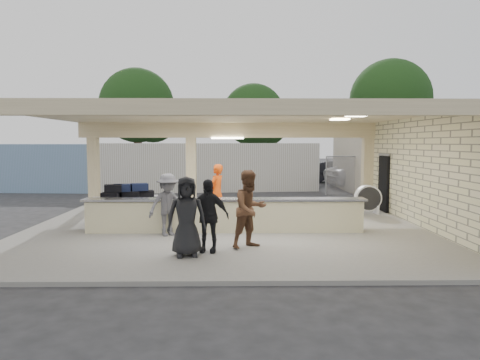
{
  "coord_description": "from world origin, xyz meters",
  "views": [
    {
      "loc": [
        0.28,
        -12.84,
        2.7
      ],
      "look_at": [
        0.46,
        1.0,
        1.49
      ],
      "focal_mm": 32.0,
      "sensor_mm": 36.0,
      "label": 1
    }
  ],
  "objects_px": {
    "baggage_counter": "(225,215)",
    "passenger_a": "(250,209)",
    "drum_fan": "(368,198)",
    "passenger_d": "(187,216)",
    "container_blue": "(16,167)",
    "container_white": "(207,167)",
    "baggage_handler": "(217,192)",
    "passenger_c": "(168,205)",
    "car_white_b": "(443,176)",
    "luggage_cart": "(127,202)",
    "car_white_a": "(374,174)",
    "passenger_b": "(208,216)",
    "car_dark": "(340,172)"
  },
  "relations": [
    {
      "from": "passenger_a",
      "to": "passenger_c",
      "type": "xyz_separation_m",
      "value": [
        -2.25,
        1.41,
        -0.09
      ]
    },
    {
      "from": "passenger_d",
      "to": "baggage_handler",
      "type": "bearing_deg",
      "value": 75.1
    },
    {
      "from": "luggage_cart",
      "to": "container_blue",
      "type": "bearing_deg",
      "value": 116.14
    },
    {
      "from": "passenger_d",
      "to": "container_white",
      "type": "height_order",
      "value": "container_white"
    },
    {
      "from": "car_white_b",
      "to": "baggage_handler",
      "type": "bearing_deg",
      "value": 130.13
    },
    {
      "from": "baggage_handler",
      "to": "container_white",
      "type": "distance_m",
      "value": 9.86
    },
    {
      "from": "car_white_b",
      "to": "drum_fan",
      "type": "bearing_deg",
      "value": 142.36
    },
    {
      "from": "container_blue",
      "to": "car_dark",
      "type": "bearing_deg",
      "value": 16.98
    },
    {
      "from": "passenger_b",
      "to": "car_white_a",
      "type": "relative_size",
      "value": 0.31
    },
    {
      "from": "passenger_c",
      "to": "car_white_b",
      "type": "relative_size",
      "value": 0.41
    },
    {
      "from": "passenger_c",
      "to": "car_white_b",
      "type": "xyz_separation_m",
      "value": [
        14.55,
        13.88,
        -0.29
      ]
    },
    {
      "from": "car_dark",
      "to": "car_white_a",
      "type": "bearing_deg",
      "value": -139.82
    },
    {
      "from": "passenger_b",
      "to": "container_blue",
      "type": "relative_size",
      "value": 0.17
    },
    {
      "from": "car_white_b",
      "to": "car_dark",
      "type": "xyz_separation_m",
      "value": [
        -5.59,
        2.86,
        0.05
      ]
    },
    {
      "from": "passenger_a",
      "to": "passenger_d",
      "type": "height_order",
      "value": "passenger_a"
    },
    {
      "from": "baggage_counter",
      "to": "container_blue",
      "type": "height_order",
      "value": "container_blue"
    },
    {
      "from": "baggage_counter",
      "to": "passenger_a",
      "type": "height_order",
      "value": "passenger_a"
    },
    {
      "from": "baggage_handler",
      "to": "passenger_c",
      "type": "relative_size",
      "value": 1.08
    },
    {
      "from": "passenger_b",
      "to": "container_white",
      "type": "distance_m",
      "value": 14.15
    },
    {
      "from": "luggage_cart",
      "to": "passenger_a",
      "type": "xyz_separation_m",
      "value": [
        3.79,
        -3.0,
        0.24
      ]
    },
    {
      "from": "passenger_b",
      "to": "car_white_b",
      "type": "xyz_separation_m",
      "value": [
        13.33,
        15.67,
        -0.29
      ]
    },
    {
      "from": "baggage_counter",
      "to": "container_white",
      "type": "xyz_separation_m",
      "value": [
        -1.26,
        11.82,
        0.75
      ]
    },
    {
      "from": "baggage_counter",
      "to": "passenger_c",
      "type": "relative_size",
      "value": 4.71
    },
    {
      "from": "baggage_handler",
      "to": "passenger_c",
      "type": "bearing_deg",
      "value": 4.06
    },
    {
      "from": "baggage_counter",
      "to": "passenger_d",
      "type": "height_order",
      "value": "passenger_d"
    },
    {
      "from": "drum_fan",
      "to": "car_white_a",
      "type": "xyz_separation_m",
      "value": [
        3.5,
        10.05,
        0.13
      ]
    },
    {
      "from": "drum_fan",
      "to": "car_white_b",
      "type": "xyz_separation_m",
      "value": [
        7.81,
        10.27,
        0.01
      ]
    },
    {
      "from": "passenger_a",
      "to": "passenger_b",
      "type": "bearing_deg",
      "value": 166.83
    },
    {
      "from": "baggage_handler",
      "to": "container_blue",
      "type": "distance_m",
      "value": 15.26
    },
    {
      "from": "luggage_cart",
      "to": "container_blue",
      "type": "height_order",
      "value": "container_blue"
    },
    {
      "from": "passenger_a",
      "to": "car_white_b",
      "type": "relative_size",
      "value": 0.45
    },
    {
      "from": "container_blue",
      "to": "passenger_c",
      "type": "bearing_deg",
      "value": -45.59
    },
    {
      "from": "luggage_cart",
      "to": "car_white_a",
      "type": "bearing_deg",
      "value": 32.08
    },
    {
      "from": "container_blue",
      "to": "luggage_cart",
      "type": "bearing_deg",
      "value": -46.18
    },
    {
      "from": "baggage_counter",
      "to": "car_white_b",
      "type": "relative_size",
      "value": 1.91
    },
    {
      "from": "luggage_cart",
      "to": "passenger_b",
      "type": "xyz_separation_m",
      "value": [
        2.76,
        -3.39,
        0.14
      ]
    },
    {
      "from": "passenger_a",
      "to": "passenger_c",
      "type": "distance_m",
      "value": 2.65
    },
    {
      "from": "container_blue",
      "to": "baggage_counter",
      "type": "bearing_deg",
      "value": -40.38
    },
    {
      "from": "passenger_d",
      "to": "car_white_b",
      "type": "relative_size",
      "value": 0.43
    },
    {
      "from": "baggage_handler",
      "to": "passenger_d",
      "type": "relative_size",
      "value": 1.02
    },
    {
      "from": "passenger_d",
      "to": "container_blue",
      "type": "xyz_separation_m",
      "value": [
        -11.2,
        14.47,
        0.29
      ]
    },
    {
      "from": "drum_fan",
      "to": "car_dark",
      "type": "xyz_separation_m",
      "value": [
        2.22,
        13.14,
        0.07
      ]
    },
    {
      "from": "baggage_counter",
      "to": "passenger_c",
      "type": "bearing_deg",
      "value": -162.46
    },
    {
      "from": "car_dark",
      "to": "drum_fan",
      "type": "bearing_deg",
      "value": -171.9
    },
    {
      "from": "car_white_b",
      "to": "container_white",
      "type": "relative_size",
      "value": 0.35
    },
    {
      "from": "drum_fan",
      "to": "passenger_d",
      "type": "bearing_deg",
      "value": -134.69
    },
    {
      "from": "drum_fan",
      "to": "passenger_c",
      "type": "relative_size",
      "value": 0.6
    },
    {
      "from": "luggage_cart",
      "to": "passenger_b",
      "type": "bearing_deg",
      "value": -64.38
    },
    {
      "from": "luggage_cart",
      "to": "passenger_d",
      "type": "height_order",
      "value": "passenger_d"
    },
    {
      "from": "baggage_counter",
      "to": "baggage_handler",
      "type": "distance_m",
      "value": 2.08
    }
  ]
}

